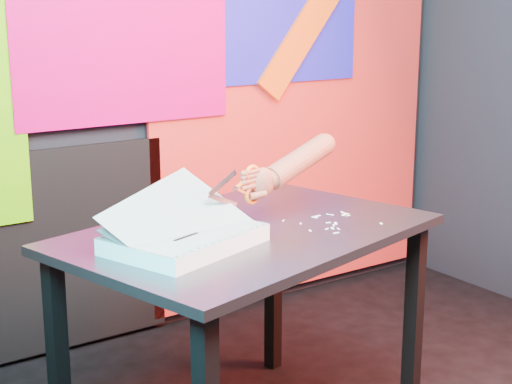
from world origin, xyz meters
TOP-DOWN VIEW (x-y plane):
  - room at (0.00, 0.00)m, footprint 3.01×3.01m
  - backdrop at (0.06, 1.46)m, footprint 2.88×0.05m
  - work_table at (-0.33, 0.44)m, footprint 1.28×1.00m
  - printout_stack at (-0.59, 0.39)m, footprint 0.50×0.42m
  - scissors at (-0.31, 0.46)m, footprint 0.22×0.06m
  - hand_forearm at (-0.10, 0.51)m, footprint 0.43×0.14m
  - paper_clippings at (-0.06, 0.37)m, footprint 0.25×0.22m

SIDE VIEW (x-z plane):
  - work_table at x=-0.33m, z-range 0.28..1.03m
  - paper_clippings at x=-0.06m, z-range 0.75..0.75m
  - printout_stack at x=-0.59m, z-range 0.67..0.89m
  - scissors at x=-0.31m, z-range 0.82..0.95m
  - hand_forearm at x=-0.10m, z-range 0.84..1.00m
  - backdrop at x=0.06m, z-range -0.08..2.00m
  - room at x=0.00m, z-range 0.00..2.71m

